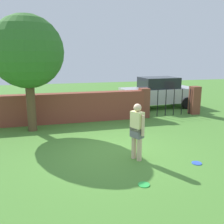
{
  "coord_description": "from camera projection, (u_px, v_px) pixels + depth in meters",
  "views": [
    {
      "loc": [
        -1.93,
        -6.96,
        2.9
      ],
      "look_at": [
        0.23,
        1.13,
        1.0
      ],
      "focal_mm": 39.92,
      "sensor_mm": 36.0,
      "label": 1
    }
  ],
  "objects": [
    {
      "name": "tree",
      "position": [
        27.0,
        52.0,
        9.21
      ],
      "size": [
        2.71,
        2.71,
        4.4
      ],
      "color": "brown",
      "rests_on": "ground"
    },
    {
      "name": "ground_plane",
      "position": [
        114.0,
        152.0,
        7.68
      ],
      "size": [
        40.0,
        40.0,
        0.0
      ],
      "primitive_type": "plane",
      "color": "#4C8433"
    },
    {
      "name": "brick_wall",
      "position": [
        57.0,
        108.0,
        10.86
      ],
      "size": [
        7.92,
        0.5,
        1.31
      ],
      "primitive_type": "cube",
      "color": "brown",
      "rests_on": "ground"
    },
    {
      "name": "fence_gate",
      "position": [
        170.0,
        101.0,
        12.22
      ],
      "size": [
        3.18,
        0.44,
        1.4
      ],
      "color": "brown",
      "rests_on": "ground"
    },
    {
      "name": "person",
      "position": [
        137.0,
        129.0,
        6.94
      ],
      "size": [
        0.35,
        0.5,
        1.62
      ],
      "rotation": [
        0.0,
        0.0,
        -1.15
      ],
      "color": "beige",
      "rests_on": "ground"
    },
    {
      "name": "frisbee_green",
      "position": [
        144.0,
        185.0,
        5.71
      ],
      "size": [
        0.27,
        0.27,
        0.02
      ],
      "primitive_type": "cylinder",
      "color": "green",
      "rests_on": "ground"
    },
    {
      "name": "car",
      "position": [
        158.0,
        92.0,
        14.1
      ],
      "size": [
        4.28,
        2.08,
        1.72
      ],
      "rotation": [
        0.0,
        0.0,
        3.19
      ],
      "color": "#B7B7BC",
      "rests_on": "ground"
    },
    {
      "name": "frisbee_blue",
      "position": [
        197.0,
        163.0,
        6.85
      ],
      "size": [
        0.27,
        0.27,
        0.02
      ],
      "primitive_type": "cylinder",
      "color": "blue",
      "rests_on": "ground"
    }
  ]
}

